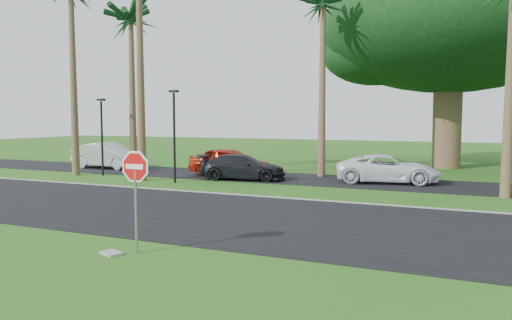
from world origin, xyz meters
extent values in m
plane|color=#1F5916|center=(0.00, 0.00, 0.00)|extent=(120.00, 120.00, 0.00)
cube|color=black|center=(0.00, 2.00, 0.01)|extent=(120.00, 8.00, 0.02)
cube|color=black|center=(0.00, 12.50, 0.01)|extent=(120.00, 5.00, 0.02)
cube|color=gray|center=(0.00, 6.05, 0.03)|extent=(120.00, 0.12, 0.06)
cylinder|color=gray|center=(0.50, -3.00, 1.00)|extent=(0.07, 0.07, 2.00)
cylinder|color=white|center=(0.50, -3.00, 2.10)|extent=(1.05, 0.02, 1.05)
cylinder|color=red|center=(0.50, -3.00, 2.10)|extent=(0.90, 0.02, 0.90)
cube|color=white|center=(0.50, -3.00, 2.10)|extent=(0.50, 0.02, 0.12)
cone|color=brown|center=(-13.00, 9.00, 5.25)|extent=(0.44, 0.44, 10.50)
cone|color=brown|center=(-10.50, 11.00, 4.50)|extent=(0.44, 0.44, 9.00)
cone|color=brown|center=(-8.00, 8.50, 5.75)|extent=(0.44, 0.44, 11.50)
cone|color=brown|center=(0.00, 14.00, 4.75)|extent=(0.44, 0.44, 9.50)
cone|color=brown|center=(9.00, 10.00, 4.25)|extent=(0.44, 0.44, 8.50)
cylinder|color=brown|center=(6.00, 22.00, 3.00)|extent=(1.80, 1.80, 6.00)
ellipsoid|color=black|center=(6.00, 22.00, 9.00)|extent=(16.50, 16.50, 8.25)
cylinder|color=black|center=(-11.50, 9.50, 2.10)|extent=(0.12, 0.12, 4.20)
cube|color=black|center=(-11.50, 9.50, 4.28)|extent=(0.45, 0.25, 0.12)
cylinder|color=black|center=(-6.00, 8.50, 2.25)|extent=(0.12, 0.12, 4.50)
cube|color=black|center=(-6.00, 8.50, 4.58)|extent=(0.45, 0.25, 0.12)
imported|color=silver|center=(-13.83, 12.70, 0.82)|extent=(4.99, 1.86, 1.63)
imported|color=#A71E0D|center=(-4.85, 12.27, 0.79)|extent=(4.65, 1.90, 1.58)
imported|color=black|center=(-3.38, 10.95, 0.66)|extent=(4.82, 2.70, 1.32)
imported|color=white|center=(3.82, 12.74, 0.70)|extent=(5.42, 3.28, 1.41)
cube|color=gray|center=(0.02, -3.36, 0.03)|extent=(0.64, 0.51, 0.06)
camera|label=1|loc=(7.97, -12.60, 3.25)|focal=35.00mm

